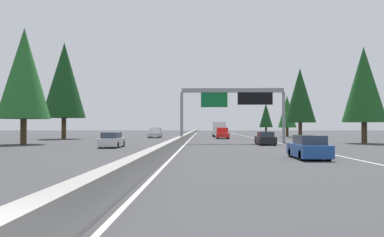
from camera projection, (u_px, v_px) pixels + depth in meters
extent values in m
plane|color=#38383A|center=(189.00, 139.00, 63.78)|extent=(320.00, 320.00, 0.00)
cube|color=gray|center=(190.00, 134.00, 83.78)|extent=(180.00, 0.56, 0.90)
cube|color=silver|center=(253.00, 138.00, 73.48)|extent=(160.00, 0.16, 0.01)
cube|color=silver|center=(192.00, 138.00, 73.77)|extent=(160.00, 0.16, 0.01)
cylinder|color=gray|center=(182.00, 118.00, 48.33)|extent=(0.36, 0.36, 6.16)
cylinder|color=gray|center=(284.00, 118.00, 48.01)|extent=(0.36, 0.36, 6.16)
cube|color=gray|center=(232.00, 90.00, 48.24)|extent=(0.50, 12.32, 0.50)
cube|color=#0C602D|center=(214.00, 99.00, 48.12)|extent=(0.12, 3.20, 1.90)
cube|color=black|center=(255.00, 98.00, 48.00)|extent=(0.16, 4.20, 1.50)
cube|color=#1E4793|center=(309.00, 150.00, 24.81)|extent=(4.40, 1.80, 0.76)
cube|color=#2D3847|center=(309.00, 140.00, 24.60)|extent=(2.46, 1.51, 0.56)
cylinder|color=black|center=(291.00, 152.00, 26.23)|extent=(0.64, 0.22, 0.64)
cylinder|color=black|center=(315.00, 152.00, 26.19)|extent=(0.64, 0.22, 0.64)
cylinder|color=black|center=(301.00, 155.00, 23.41)|extent=(0.64, 0.22, 0.64)
cylinder|color=black|center=(329.00, 155.00, 23.37)|extent=(0.64, 0.22, 0.64)
cube|color=black|center=(265.00, 140.00, 44.00)|extent=(4.40, 1.80, 0.76)
cube|color=#2D3847|center=(266.00, 134.00, 43.79)|extent=(2.46, 1.51, 0.56)
cylinder|color=black|center=(256.00, 141.00, 45.42)|extent=(0.64, 0.22, 0.64)
cylinder|color=black|center=(270.00, 142.00, 45.38)|extent=(0.64, 0.22, 0.64)
cylinder|color=black|center=(260.00, 142.00, 42.61)|extent=(0.64, 0.22, 0.64)
cylinder|color=black|center=(275.00, 142.00, 42.57)|extent=(0.64, 0.22, 0.64)
cube|color=red|center=(223.00, 135.00, 67.05)|extent=(5.60, 2.00, 0.70)
cube|color=red|center=(222.00, 130.00, 68.07)|extent=(2.24, 1.84, 0.90)
cube|color=#2D3847|center=(222.00, 130.00, 68.08)|extent=(2.02, 1.92, 0.41)
cylinder|color=black|center=(217.00, 136.00, 68.91)|extent=(0.80, 0.28, 0.80)
cylinder|color=black|center=(227.00, 136.00, 68.87)|extent=(0.80, 0.28, 0.80)
cylinder|color=black|center=(218.00, 137.00, 65.22)|extent=(0.80, 0.28, 0.80)
cylinder|color=black|center=(228.00, 137.00, 65.18)|extent=(0.80, 0.28, 0.80)
cube|color=white|center=(219.00, 128.00, 79.51)|extent=(6.12, 2.40, 2.50)
cube|color=white|center=(218.00, 130.00, 83.75)|extent=(2.38, 2.30, 1.90)
cylinder|color=black|center=(213.00, 134.00, 83.59)|extent=(0.90, 0.28, 0.90)
cylinder|color=black|center=(223.00, 134.00, 83.53)|extent=(0.90, 0.28, 0.90)
cylinder|color=black|center=(214.00, 135.00, 77.81)|extent=(0.90, 0.28, 0.90)
cylinder|color=black|center=(225.00, 135.00, 77.76)|extent=(0.90, 0.28, 0.90)
cube|color=silver|center=(155.00, 134.00, 73.03)|extent=(5.60, 2.00, 0.70)
cube|color=silver|center=(156.00, 130.00, 74.05)|extent=(2.24, 1.84, 0.90)
cube|color=#2D3847|center=(156.00, 129.00, 74.05)|extent=(2.02, 1.92, 0.41)
cylinder|color=black|center=(151.00, 135.00, 74.89)|extent=(0.80, 0.28, 0.80)
cylinder|color=black|center=(161.00, 135.00, 74.85)|extent=(0.80, 0.28, 0.80)
cylinder|color=black|center=(149.00, 136.00, 71.20)|extent=(0.80, 0.28, 0.80)
cylinder|color=black|center=(158.00, 136.00, 71.15)|extent=(0.80, 0.28, 0.80)
cube|color=silver|center=(112.00, 142.00, 38.44)|extent=(4.40, 1.80, 0.76)
cube|color=#2D3847|center=(111.00, 135.00, 38.23)|extent=(2.46, 1.51, 0.56)
cylinder|color=black|center=(107.00, 144.00, 39.86)|extent=(0.64, 0.22, 0.64)
cylinder|color=black|center=(123.00, 144.00, 39.82)|extent=(0.64, 0.22, 0.64)
cylinder|color=black|center=(100.00, 145.00, 37.05)|extent=(0.64, 0.22, 0.64)
cylinder|color=black|center=(117.00, 145.00, 37.01)|extent=(0.64, 0.22, 0.64)
cylinder|color=#4C3823|center=(364.00, 133.00, 47.56)|extent=(0.64, 0.64, 2.56)
cone|color=#194C1E|center=(364.00, 84.00, 47.68)|extent=(5.12, 5.12, 9.07)
cylinder|color=#4C3823|center=(300.00, 130.00, 72.82)|extent=(0.67, 0.67, 2.81)
cone|color=#143D19|center=(300.00, 95.00, 72.95)|extent=(5.62, 5.62, 9.96)
cylinder|color=#4C3823|center=(287.00, 132.00, 81.87)|extent=(0.56, 0.56, 1.85)
cone|color=#236028|center=(287.00, 112.00, 81.96)|extent=(3.71, 3.71, 6.57)
cylinder|color=#4C3823|center=(266.00, 131.00, 109.00)|extent=(0.56, 0.56, 1.86)
cone|color=#143D19|center=(266.00, 115.00, 109.09)|extent=(3.72, 3.72, 6.59)
cylinder|color=#4C3823|center=(23.00, 132.00, 44.87)|extent=(0.68, 0.68, 2.91)
cone|color=#236028|center=(24.00, 73.00, 45.01)|extent=(5.82, 5.82, 10.31)
cylinder|color=#4C3823|center=(64.00, 128.00, 65.35)|extent=(0.74, 0.74, 3.50)
cone|color=#143D19|center=(64.00, 80.00, 65.51)|extent=(7.00, 7.00, 12.41)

